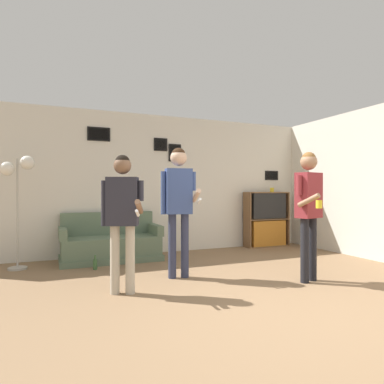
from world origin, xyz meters
TOP-DOWN VIEW (x-y plane):
  - ground_plane at (0.00, 0.00)m, footprint 20.00×20.00m
  - wall_back at (0.00, 3.91)m, footprint 8.47×0.08m
  - wall_right at (3.07, 1.94)m, footprint 0.06×6.28m
  - couch at (-1.19, 3.49)m, footprint 1.69×0.80m
  - bookshelf at (2.21, 3.69)m, footprint 1.01×0.30m
  - floor_lamp at (-2.63, 3.34)m, footprint 0.50×0.28m
  - person_player_foreground_left at (-1.38, 1.45)m, footprint 0.47×0.56m
  - person_player_foreground_center at (-0.51, 1.89)m, footprint 0.50×0.52m
  - person_watcher_holding_cup at (1.03, 1.03)m, footprint 0.48×0.51m
  - bottle_on_floor at (-1.52, 2.85)m, footprint 0.06×0.06m
  - drinking_cup at (2.35, 3.69)m, footprint 0.08×0.08m

SIDE VIEW (x-z plane):
  - ground_plane at x=0.00m, z-range 0.00..0.00m
  - bottle_on_floor at x=-1.52m, z-range -0.02..0.20m
  - couch at x=-1.19m, z-range -0.13..0.69m
  - bookshelf at x=2.21m, z-range 0.00..1.19m
  - person_player_foreground_left at x=-1.38m, z-range 0.18..1.82m
  - person_watcher_holding_cup at x=1.03m, z-range 0.21..1.94m
  - person_player_foreground_center at x=-0.51m, z-range 0.23..2.04m
  - drinking_cup at x=2.35m, z-range 1.19..1.28m
  - wall_right at x=3.07m, z-range 0.00..2.70m
  - wall_back at x=0.00m, z-range 0.00..2.70m
  - floor_lamp at x=-2.63m, z-range 0.52..2.28m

